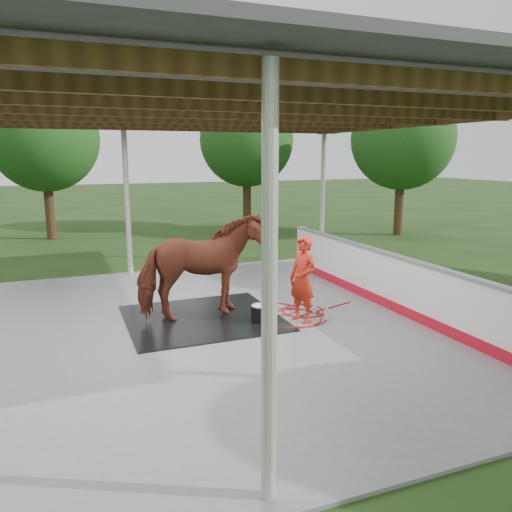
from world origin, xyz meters
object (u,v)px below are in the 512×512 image
object	(u,v)px
horse	(202,267)
handler	(303,279)
dasher_board	(384,280)
wash_bucket	(260,313)

from	to	relation	value
horse	handler	bearing A→B (deg)	-119.94
dasher_board	handler	distance (m)	2.11
dasher_board	horse	distance (m)	3.86
handler	wash_bucket	size ratio (longest dim) A/B	4.55
dasher_board	horse	size ratio (longest dim) A/B	3.38
dasher_board	handler	bearing A→B (deg)	-170.84
dasher_board	horse	xyz separation A→B (m)	(-3.79, 0.50, 0.48)
wash_bucket	horse	bearing A→B (deg)	148.13
horse	dasher_board	bearing A→B (deg)	-101.69
wash_bucket	handler	bearing A→B (deg)	-17.19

